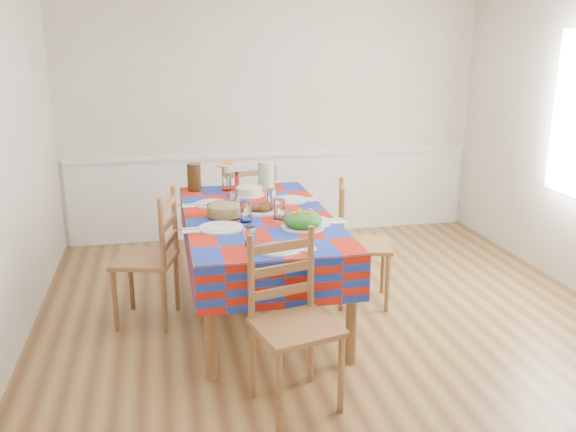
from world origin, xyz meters
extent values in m
cube|color=brown|center=(0.00, 0.00, -0.02)|extent=(4.50, 5.00, 0.04)
cube|color=beige|center=(0.00, 2.52, 1.35)|extent=(4.50, 0.04, 2.70)
cube|color=white|center=(0.00, 2.47, 0.90)|extent=(4.41, 0.06, 0.04)
cube|color=white|center=(0.00, 2.48, 0.45)|extent=(4.41, 0.03, 0.90)
cylinder|color=brown|center=(-0.97, -0.44, 0.38)|extent=(0.07, 0.07, 0.76)
cylinder|color=brown|center=(-0.04, -0.44, 0.38)|extent=(0.07, 0.07, 0.76)
cylinder|color=brown|center=(-0.97, 1.45, 0.38)|extent=(0.07, 0.07, 0.76)
cylinder|color=brown|center=(-0.04, 1.45, 0.38)|extent=(0.07, 0.07, 0.76)
cube|color=brown|center=(-0.51, 0.51, 0.78)|extent=(1.06, 2.02, 0.04)
cube|color=#A81A0E|center=(-0.51, 0.51, 0.80)|extent=(1.11, 2.06, 0.01)
cube|color=#A81A0E|center=(-1.06, 0.51, 0.64)|extent=(0.01, 2.06, 0.32)
cube|color=#A81A0E|center=(0.05, 0.51, 0.64)|extent=(0.01, 2.06, 0.32)
cube|color=#A81A0E|center=(-0.51, -0.53, 0.64)|extent=(1.11, 0.01, 0.32)
cube|color=#A81A0E|center=(-0.51, 1.54, 0.64)|extent=(1.11, 0.01, 0.32)
cylinder|color=white|center=(-0.50, -0.35, 0.81)|extent=(0.28, 0.28, 0.01)
cylinder|color=white|center=(-0.50, -0.35, 0.82)|extent=(0.19, 0.19, 0.01)
cylinder|color=white|center=(-0.68, -0.23, 0.87)|extent=(0.08, 0.08, 0.13)
cube|color=white|center=(-0.32, -0.35, 0.81)|extent=(0.10, 0.10, 0.01)
cube|color=silver|center=(-0.34, -0.35, 0.81)|extent=(0.01, 0.17, 0.00)
cube|color=silver|center=(-0.30, -0.35, 0.81)|extent=(0.01, 0.20, 0.00)
cylinder|color=white|center=(-0.83, 0.19, 0.81)|extent=(0.32, 0.32, 0.02)
cylinder|color=white|center=(-0.83, 0.19, 0.83)|extent=(0.22, 0.22, 0.01)
cylinder|color=white|center=(-0.63, 0.33, 0.88)|extent=(0.09, 0.09, 0.15)
cube|color=white|center=(-1.04, 0.19, 0.81)|extent=(0.12, 0.12, 0.01)
cube|color=silver|center=(-1.06, 0.19, 0.81)|extent=(0.20, 0.01, 0.00)
cube|color=silver|center=(-1.01, 0.19, 0.81)|extent=(0.23, 0.01, 0.00)
cylinder|color=white|center=(-0.83, 0.87, 0.81)|extent=(0.28, 0.28, 0.01)
cylinder|color=white|center=(-0.83, 0.87, 0.82)|extent=(0.19, 0.19, 0.01)
cylinder|color=white|center=(-0.66, 0.75, 0.87)|extent=(0.08, 0.08, 0.13)
cube|color=white|center=(-1.02, 0.87, 0.81)|extent=(0.10, 0.10, 0.01)
cube|color=silver|center=(-1.04, 0.87, 0.81)|extent=(0.17, 0.01, 0.00)
cube|color=silver|center=(-1.00, 0.87, 0.81)|extent=(0.21, 0.01, 0.00)
cylinder|color=white|center=(-0.17, 0.20, 0.81)|extent=(0.32, 0.32, 0.02)
cylinder|color=white|center=(-0.17, 0.20, 0.83)|extent=(0.22, 0.22, 0.01)
cylinder|color=white|center=(-0.37, 0.35, 0.88)|extent=(0.09, 0.09, 0.15)
cube|color=white|center=(0.04, 0.20, 0.81)|extent=(0.12, 0.12, 0.01)
cube|color=silver|center=(0.02, 0.20, 0.81)|extent=(0.20, 0.01, 0.00)
cube|color=silver|center=(0.07, 0.20, 0.81)|extent=(0.24, 0.01, 0.00)
cylinder|color=white|center=(-0.18, 0.86, 0.81)|extent=(0.29, 0.29, 0.01)
cylinder|color=white|center=(-0.18, 0.86, 0.82)|extent=(0.20, 0.20, 0.01)
cylinder|color=white|center=(-0.36, 0.73, 0.88)|extent=(0.08, 0.08, 0.14)
cube|color=white|center=(0.02, 0.86, 0.81)|extent=(0.11, 0.11, 0.01)
cube|color=silver|center=(-0.01, 0.86, 0.81)|extent=(0.18, 0.01, 0.00)
cube|color=silver|center=(0.04, 0.86, 0.81)|extent=(0.21, 0.01, 0.00)
ellipsoid|color=white|center=(-0.47, 0.56, 0.81)|extent=(0.36, 0.26, 0.02)
ellipsoid|color=black|center=(-0.40, 0.56, 0.85)|extent=(0.09, 0.08, 0.05)
ellipsoid|color=black|center=(-0.44, 0.60, 0.85)|extent=(0.09, 0.08, 0.05)
ellipsoid|color=black|center=(-0.51, 0.59, 0.85)|extent=(0.09, 0.08, 0.05)
ellipsoid|color=black|center=(-0.52, 0.54, 0.85)|extent=(0.09, 0.08, 0.05)
ellipsoid|color=black|center=(-0.46, 0.51, 0.85)|extent=(0.09, 0.08, 0.05)
cylinder|color=white|center=(-0.25, 0.10, 0.81)|extent=(0.31, 0.31, 0.01)
ellipsoid|color=#104313|center=(-0.25, 0.10, 0.86)|extent=(0.28, 0.28, 0.13)
cube|color=orange|center=(-0.31, 0.07, 0.92)|extent=(0.04, 0.03, 0.01)
cube|color=orange|center=(-0.27, 0.13, 0.92)|extent=(0.04, 0.04, 0.01)
cube|color=orange|center=(-0.22, 0.07, 0.92)|extent=(0.03, 0.04, 0.01)
cube|color=orange|center=(-0.18, 0.13, 0.92)|extent=(0.04, 0.04, 0.01)
cylinder|color=white|center=(-0.76, 0.50, 0.85)|extent=(0.27, 0.27, 0.10)
cylinder|color=#CBBC6B|center=(-0.76, 0.50, 0.85)|extent=(0.25, 0.25, 0.08)
cylinder|color=white|center=(-0.48, 1.12, 0.81)|extent=(0.27, 0.27, 0.01)
cylinder|color=#E2C18A|center=(-0.48, 1.12, 0.85)|extent=(0.23, 0.23, 0.06)
cube|color=black|center=(-0.38, 0.42, 0.81)|extent=(0.12, 0.29, 0.01)
cube|color=black|center=(-0.33, 0.44, 0.81)|extent=(0.06, 0.30, 0.01)
cylinder|color=white|center=(-0.65, 1.34, 0.88)|extent=(0.08, 0.08, 0.14)
cylinder|color=#327426|center=(-0.68, 1.34, 0.93)|extent=(0.01, 0.01, 0.20)
ellipsoid|color=orange|center=(-0.71, 1.34, 1.03)|extent=(0.07, 0.07, 0.02)
cylinder|color=#327426|center=(-0.63, 1.35, 0.93)|extent=(0.01, 0.01, 0.20)
ellipsoid|color=orange|center=(-0.61, 1.37, 1.05)|extent=(0.07, 0.07, 0.02)
cylinder|color=#327426|center=(-0.65, 1.32, 0.93)|extent=(0.01, 0.01, 0.20)
ellipsoid|color=orange|center=(-0.65, 1.29, 1.06)|extent=(0.07, 0.07, 0.02)
cylinder|color=red|center=(-0.56, 1.36, 0.89)|extent=(0.04, 0.04, 0.16)
cylinder|color=#A0C188|center=(-0.29, 1.33, 0.93)|extent=(0.14, 0.14, 0.25)
cylinder|color=black|center=(-0.94, 1.39, 0.93)|extent=(0.12, 0.12, 0.24)
cube|color=white|center=(-0.53, -0.45, 0.82)|extent=(0.09, 0.03, 0.02)
cylinder|color=brown|center=(-0.65, -1.07, 0.25)|extent=(0.04, 0.04, 0.49)
cylinder|color=brown|center=(-0.27, -0.98, 0.25)|extent=(0.04, 0.04, 0.49)
cylinder|color=brown|center=(-0.74, -0.71, 0.25)|extent=(0.04, 0.04, 0.49)
cylinder|color=brown|center=(-0.36, -0.62, 0.25)|extent=(0.04, 0.04, 0.49)
cube|color=brown|center=(-0.51, -0.84, 0.51)|extent=(0.55, 0.54, 0.03)
cylinder|color=brown|center=(-0.74, -0.70, 0.76)|extent=(0.04, 0.04, 0.55)
cylinder|color=brown|center=(-0.36, -0.61, 0.76)|extent=(0.04, 0.04, 0.55)
cube|color=brown|center=(-0.55, -0.65, 0.66)|extent=(0.39, 0.12, 0.05)
cube|color=brown|center=(-0.55, -0.65, 0.80)|extent=(0.39, 0.12, 0.05)
cube|color=brown|center=(-0.55, -0.65, 0.94)|extent=(0.39, 0.12, 0.05)
cylinder|color=brown|center=(-0.36, 2.06, 0.23)|extent=(0.04, 0.04, 0.46)
cylinder|color=brown|center=(-0.72, 1.99, 0.23)|extent=(0.04, 0.04, 0.46)
cylinder|color=brown|center=(-0.29, 1.73, 0.23)|extent=(0.04, 0.04, 0.46)
cylinder|color=brown|center=(-0.65, 1.65, 0.23)|extent=(0.04, 0.04, 0.46)
cube|color=brown|center=(-0.51, 1.86, 0.47)|extent=(0.50, 0.49, 0.03)
cylinder|color=brown|center=(-0.29, 1.72, 0.71)|extent=(0.04, 0.04, 0.51)
cylinder|color=brown|center=(-0.65, 1.64, 0.71)|extent=(0.04, 0.04, 0.51)
cube|color=brown|center=(-0.47, 1.68, 0.61)|extent=(0.36, 0.10, 0.05)
cube|color=brown|center=(-0.47, 1.68, 0.74)|extent=(0.36, 0.10, 0.05)
cube|color=brown|center=(-0.47, 1.68, 0.87)|extent=(0.36, 0.10, 0.05)
cylinder|color=brown|center=(-1.51, 0.74, 0.24)|extent=(0.04, 0.04, 0.49)
cylinder|color=brown|center=(-1.61, 0.37, 0.24)|extent=(0.04, 0.04, 0.49)
cylinder|color=brown|center=(-1.15, 0.65, 0.24)|extent=(0.04, 0.04, 0.49)
cylinder|color=brown|center=(-1.25, 0.27, 0.24)|extent=(0.04, 0.04, 0.49)
cube|color=brown|center=(-1.38, 0.51, 0.51)|extent=(0.54, 0.55, 0.03)
cylinder|color=brown|center=(-1.14, 0.64, 0.76)|extent=(0.04, 0.04, 0.54)
cylinder|color=brown|center=(-1.24, 0.27, 0.76)|extent=(0.04, 0.04, 0.54)
cube|color=brown|center=(-1.19, 0.46, 0.65)|extent=(0.12, 0.38, 0.05)
cube|color=brown|center=(-1.19, 0.46, 0.79)|extent=(0.12, 0.38, 0.05)
cube|color=brown|center=(-1.19, 0.46, 0.93)|extent=(0.12, 0.38, 0.05)
cylinder|color=brown|center=(0.49, 0.27, 0.24)|extent=(0.04, 0.04, 0.48)
cylinder|color=brown|center=(0.59, 0.64, 0.24)|extent=(0.04, 0.04, 0.48)
cylinder|color=brown|center=(0.14, 0.37, 0.24)|extent=(0.04, 0.04, 0.48)
cylinder|color=brown|center=(0.24, 0.74, 0.24)|extent=(0.04, 0.04, 0.48)
cube|color=brown|center=(0.37, 0.51, 0.50)|extent=(0.53, 0.55, 0.03)
cylinder|color=brown|center=(0.13, 0.37, 0.75)|extent=(0.04, 0.04, 0.53)
cylinder|color=brown|center=(0.23, 0.74, 0.75)|extent=(0.04, 0.04, 0.53)
cube|color=brown|center=(0.18, 0.56, 0.64)|extent=(0.12, 0.38, 0.05)
cube|color=brown|center=(0.18, 0.56, 0.78)|extent=(0.12, 0.38, 0.05)
cube|color=brown|center=(0.18, 0.56, 0.92)|extent=(0.12, 0.38, 0.05)
camera|label=1|loc=(-1.21, -3.96, 2.10)|focal=38.00mm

